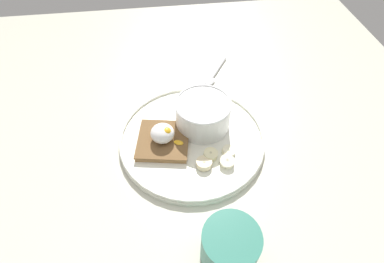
{
  "coord_description": "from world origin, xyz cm",
  "views": [
    {
      "loc": [
        -5.37,
        -39.88,
        51.87
      ],
      "look_at": [
        0.0,
        0.0,
        5.0
      ],
      "focal_mm": 28.0,
      "sensor_mm": 36.0,
      "label": 1
    }
  ],
  "objects_px": {
    "toast_slice": "(163,140)",
    "banana_slice_front": "(227,162)",
    "oatmeal_bowl": "(203,114)",
    "coffee_mug": "(230,246)",
    "banana_slice_left": "(204,163)",
    "spoon": "(214,75)",
    "banana_slice_right": "(229,151)",
    "banana_slice_back": "(211,155)",
    "poached_egg": "(163,133)"
  },
  "relations": [
    {
      "from": "oatmeal_bowl",
      "to": "banana_slice_front",
      "type": "height_order",
      "value": "oatmeal_bowl"
    },
    {
      "from": "banana_slice_left",
      "to": "coffee_mug",
      "type": "bearing_deg",
      "value": -86.15
    },
    {
      "from": "banana_slice_back",
      "to": "spoon",
      "type": "relative_size",
      "value": 0.35
    },
    {
      "from": "poached_egg",
      "to": "coffee_mug",
      "type": "height_order",
      "value": "coffee_mug"
    },
    {
      "from": "toast_slice",
      "to": "banana_slice_front",
      "type": "relative_size",
      "value": 3.09
    },
    {
      "from": "oatmeal_bowl",
      "to": "poached_egg",
      "type": "distance_m",
      "value": 0.1
    },
    {
      "from": "banana_slice_back",
      "to": "banana_slice_right",
      "type": "relative_size",
      "value": 1.13
    },
    {
      "from": "oatmeal_bowl",
      "to": "banana_slice_right",
      "type": "distance_m",
      "value": 0.1
    },
    {
      "from": "oatmeal_bowl",
      "to": "toast_slice",
      "type": "height_order",
      "value": "oatmeal_bowl"
    },
    {
      "from": "banana_slice_right",
      "to": "toast_slice",
      "type": "bearing_deg",
      "value": 161.25
    },
    {
      "from": "banana_slice_front",
      "to": "toast_slice",
      "type": "bearing_deg",
      "value": 149.59
    },
    {
      "from": "toast_slice",
      "to": "coffee_mug",
      "type": "distance_m",
      "value": 0.25
    },
    {
      "from": "banana_slice_front",
      "to": "banana_slice_right",
      "type": "xyz_separation_m",
      "value": [
        0.01,
        0.03,
        -0.0
      ]
    },
    {
      "from": "banana_slice_right",
      "to": "coffee_mug",
      "type": "distance_m",
      "value": 0.2
    },
    {
      "from": "banana_slice_back",
      "to": "banana_slice_front",
      "type": "bearing_deg",
      "value": -36.55
    },
    {
      "from": "oatmeal_bowl",
      "to": "banana_slice_left",
      "type": "xyz_separation_m",
      "value": [
        -0.01,
        -0.11,
        -0.03
      ]
    },
    {
      "from": "banana_slice_left",
      "to": "banana_slice_back",
      "type": "bearing_deg",
      "value": 49.29
    },
    {
      "from": "coffee_mug",
      "to": "oatmeal_bowl",
      "type": "bearing_deg",
      "value": 89.53
    },
    {
      "from": "oatmeal_bowl",
      "to": "poached_egg",
      "type": "height_order",
      "value": "oatmeal_bowl"
    },
    {
      "from": "banana_slice_back",
      "to": "coffee_mug",
      "type": "distance_m",
      "value": 0.19
    },
    {
      "from": "poached_egg",
      "to": "banana_slice_front",
      "type": "bearing_deg",
      "value": -30.44
    },
    {
      "from": "spoon",
      "to": "toast_slice",
      "type": "bearing_deg",
      "value": -124.55
    },
    {
      "from": "banana_slice_front",
      "to": "banana_slice_left",
      "type": "height_order",
      "value": "banana_slice_front"
    },
    {
      "from": "banana_slice_left",
      "to": "spoon",
      "type": "relative_size",
      "value": 0.32
    },
    {
      "from": "banana_slice_front",
      "to": "banana_slice_back",
      "type": "height_order",
      "value": "banana_slice_front"
    },
    {
      "from": "coffee_mug",
      "to": "toast_slice",
      "type": "bearing_deg",
      "value": 109.86
    },
    {
      "from": "toast_slice",
      "to": "banana_slice_left",
      "type": "distance_m",
      "value": 0.1
    },
    {
      "from": "toast_slice",
      "to": "banana_slice_right",
      "type": "bearing_deg",
      "value": -18.75
    },
    {
      "from": "coffee_mug",
      "to": "banana_slice_front",
      "type": "bearing_deg",
      "value": 78.71
    },
    {
      "from": "toast_slice",
      "to": "banana_slice_front",
      "type": "distance_m",
      "value": 0.14
    },
    {
      "from": "banana_slice_front",
      "to": "banana_slice_left",
      "type": "relative_size",
      "value": 1.06
    },
    {
      "from": "toast_slice",
      "to": "banana_slice_left",
      "type": "bearing_deg",
      "value": -42.11
    },
    {
      "from": "banana_slice_right",
      "to": "coffee_mug",
      "type": "bearing_deg",
      "value": -102.37
    },
    {
      "from": "banana_slice_right",
      "to": "spoon",
      "type": "height_order",
      "value": "banana_slice_right"
    },
    {
      "from": "oatmeal_bowl",
      "to": "banana_slice_front",
      "type": "distance_m",
      "value": 0.12
    },
    {
      "from": "toast_slice",
      "to": "banana_slice_front",
      "type": "xyz_separation_m",
      "value": [
        0.12,
        -0.07,
        0.0
      ]
    },
    {
      "from": "poached_egg",
      "to": "banana_slice_left",
      "type": "xyz_separation_m",
      "value": [
        0.07,
        -0.07,
        -0.02
      ]
    },
    {
      "from": "coffee_mug",
      "to": "spoon",
      "type": "xyz_separation_m",
      "value": [
        0.06,
        0.45,
        -0.03
      ]
    },
    {
      "from": "toast_slice",
      "to": "oatmeal_bowl",
      "type": "bearing_deg",
      "value": 24.18
    },
    {
      "from": "banana_slice_front",
      "to": "spoon",
      "type": "height_order",
      "value": "banana_slice_front"
    },
    {
      "from": "poached_egg",
      "to": "banana_slice_back",
      "type": "height_order",
      "value": "poached_egg"
    },
    {
      "from": "toast_slice",
      "to": "banana_slice_right",
      "type": "relative_size",
      "value": 3.4
    },
    {
      "from": "banana_slice_left",
      "to": "coffee_mug",
      "type": "relative_size",
      "value": 0.41
    },
    {
      "from": "oatmeal_bowl",
      "to": "banana_slice_right",
      "type": "relative_size",
      "value": 3.33
    },
    {
      "from": "toast_slice",
      "to": "banana_slice_right",
      "type": "xyz_separation_m",
      "value": [
        0.13,
        -0.04,
        -0.0
      ]
    },
    {
      "from": "spoon",
      "to": "coffee_mug",
      "type": "bearing_deg",
      "value": -97.66
    },
    {
      "from": "oatmeal_bowl",
      "to": "banana_slice_back",
      "type": "bearing_deg",
      "value": -88.51
    },
    {
      "from": "poached_egg",
      "to": "toast_slice",
      "type": "bearing_deg",
      "value": 152.99
    },
    {
      "from": "toast_slice",
      "to": "coffee_mug",
      "type": "xyz_separation_m",
      "value": [
        0.09,
        -0.24,
        0.02
      ]
    },
    {
      "from": "banana_slice_right",
      "to": "oatmeal_bowl",
      "type": "bearing_deg",
      "value": 115.84
    }
  ]
}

